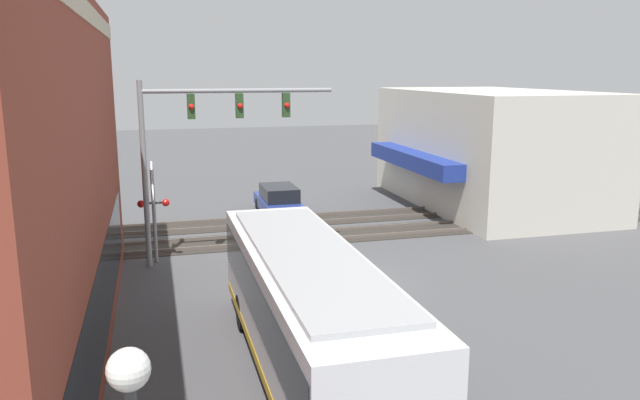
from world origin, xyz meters
TOP-DOWN VIEW (x-y plane):
  - ground_plane at (0.00, 0.00)m, footprint 120.00×120.00m
  - shop_building at (10.36, -11.31)m, footprint 13.69×8.89m
  - city_bus at (-6.20, 2.80)m, footprint 10.64×2.59m
  - traffic_signal_gantry at (3.59, 4.37)m, footprint 0.42×7.13m
  - crossing_signal at (4.07, 6.25)m, footprint 1.41×1.18m
  - rail_track_near at (6.00, 0.00)m, footprint 2.60×60.00m
  - rail_track_far at (9.20, 0.00)m, footprint 2.60×60.00m
  - parked_car_blue at (10.51, 0.20)m, footprint 4.55×1.82m

SIDE VIEW (x-z plane):
  - ground_plane at x=0.00m, z-range 0.00..0.00m
  - rail_track_near at x=6.00m, z-range -0.05..0.10m
  - rail_track_far at x=9.20m, z-range -0.05..0.10m
  - parked_car_blue at x=10.51m, z-range -0.06..1.47m
  - city_bus at x=-6.20m, z-range 0.16..3.23m
  - crossing_signal at x=4.07m, z-range 0.39..4.20m
  - shop_building at x=10.36m, z-range -0.01..6.13m
  - traffic_signal_gantry at x=3.59m, z-range 1.64..8.49m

